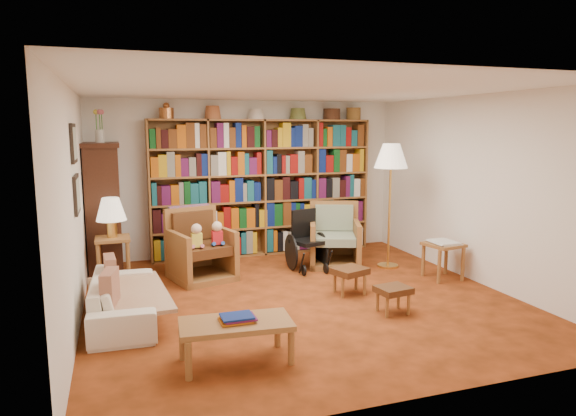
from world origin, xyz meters
name	(u,v)px	position (x,y,z in m)	size (l,w,h in m)	color
floor	(300,298)	(0.00, 0.00, 0.00)	(5.00, 5.00, 0.00)	#A14318
ceiling	(301,89)	(0.00, 0.00, 2.50)	(5.00, 5.00, 0.00)	white
wall_back	(249,178)	(0.00, 2.50, 1.25)	(5.00, 5.00, 0.00)	white
wall_front	(418,240)	(0.00, -2.50, 1.25)	(5.00, 5.00, 0.00)	white
wall_left	(73,207)	(-2.50, 0.00, 1.25)	(5.00, 5.00, 0.00)	white
wall_right	(476,189)	(2.50, 0.00, 1.25)	(5.00, 5.00, 0.00)	white
bookshelf	(263,183)	(0.20, 2.33, 1.17)	(3.60, 0.30, 2.42)	brown
curio_cabinet	(104,207)	(-2.25, 2.00, 0.95)	(0.50, 0.95, 2.40)	#3A190F
framed_pictures	(75,169)	(-2.48, 0.30, 1.62)	(0.03, 0.52, 0.97)	black
sofa	(124,298)	(-2.05, -0.05, 0.24)	(0.64, 1.65, 0.48)	silver
sofa_throw	(128,292)	(-2.00, -0.05, 0.30)	(0.79, 1.47, 0.04)	beige
cushion_left	(110,272)	(-2.18, 0.30, 0.45)	(0.12, 0.37, 0.37)	maroon
cushion_right	(110,290)	(-2.18, -0.40, 0.45)	(0.12, 0.39, 0.39)	maroon
side_table_lamp	(113,249)	(-2.15, 1.35, 0.48)	(0.44, 0.44, 0.64)	brown
table_lamp	(111,211)	(-2.15, 1.35, 0.99)	(0.39, 0.39, 0.53)	gold
armchair_leather	(200,249)	(-1.00, 1.31, 0.40)	(0.97, 0.99, 0.98)	brown
armchair_sage	(332,241)	(1.02, 1.38, 0.36)	(1.02, 1.02, 0.94)	brown
wheelchair	(307,242)	(0.55, 1.25, 0.40)	(0.53, 0.70, 0.87)	black
floor_lamp	(391,161)	(1.74, 0.94, 1.59)	(0.49, 0.49, 1.84)	gold
side_table_papers	(443,249)	(2.15, 0.16, 0.42)	(0.53, 0.53, 0.53)	brown
footstool_a	(350,273)	(0.64, -0.04, 0.28)	(0.49, 0.45, 0.34)	#4F2B15
footstool_b	(393,292)	(0.82, -0.80, 0.25)	(0.40, 0.36, 0.31)	#4F2B15
coffee_table	(236,326)	(-1.13, -1.44, 0.33)	(1.02, 0.57, 0.43)	brown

